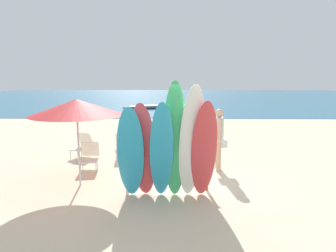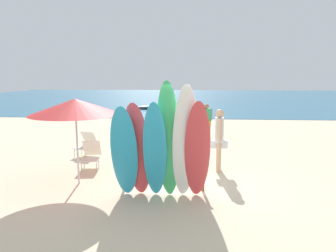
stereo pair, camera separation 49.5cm
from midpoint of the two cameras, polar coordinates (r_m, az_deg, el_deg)
name	(u,v)px [view 2 (the right image)]	position (r m, az deg, el deg)	size (l,w,h in m)	color
ground	(181,115)	(21.02, 3.11, 2.02)	(60.00, 60.00, 0.00)	beige
ocean_water	(185,97)	(39.09, 3.60, 5.39)	(60.00, 40.00, 0.02)	teal
surfboard_rack	(163,167)	(7.17, 1.07, -7.74)	(1.99, 0.07, 0.75)	brown
surfboard_teal_0	(124,154)	(6.42, -5.96, -5.18)	(0.55, 0.07, 2.26)	#289EC6
surfboard_red_1	(137,151)	(6.49, -3.59, -4.75)	(0.56, 0.08, 2.27)	#D13D42
surfboard_teal_2	(155,152)	(6.31, -0.21, -4.95)	(0.49, 0.08, 2.36)	#289EC6
surfboard_green_3	(168,143)	(6.28, 2.33, -3.20)	(0.48, 0.06, 2.71)	#38B266
surfboard_white_4	(185,145)	(6.26, 5.40, -3.55)	(0.51, 0.08, 2.68)	white
surfboard_red_5	(197,152)	(6.31, 7.73, -4.93)	(0.52, 0.07, 2.40)	#D13D42
beachgoer_photographing	(219,136)	(8.68, 11.14, -1.80)	(0.46, 0.66, 1.75)	tan
beachgoer_near_rack	(169,130)	(9.68, 1.67, -0.74)	(0.57, 0.39, 1.68)	tan
beachgoer_midbeach	(207,118)	(13.30, 8.27, 1.41)	(0.50, 0.35, 1.48)	#9E704C
beach_chair_red	(91,154)	(9.15, -12.66, -5.06)	(0.60, 0.81, 0.79)	#B7B7BC
beach_chair_blue	(87,143)	(10.62, -13.68, -3.11)	(0.70, 0.86, 0.79)	#B7B7BC
beach_chair_striped	(126,145)	(10.08, -6.46, -3.51)	(0.57, 0.74, 0.82)	#B7B7BC
beach_umbrella	(75,107)	(7.61, -15.14, 3.48)	(2.20, 2.20, 2.12)	silver
distant_boat	(162,107)	(24.94, -0.50, 3.56)	(4.67, 2.13, 0.37)	#4C515B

